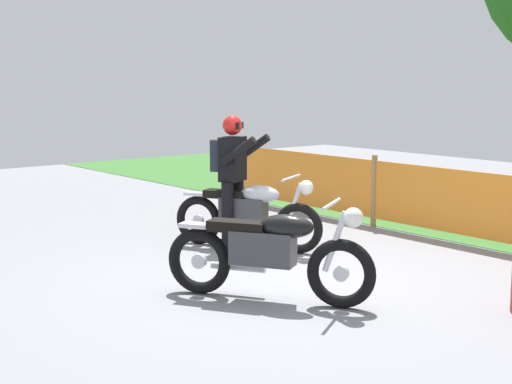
{
  "coord_description": "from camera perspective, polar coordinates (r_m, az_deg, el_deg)",
  "views": [
    {
      "loc": [
        5.89,
        -5.38,
        2.15
      ],
      "look_at": [
        -0.63,
        -0.11,
        0.9
      ],
      "focal_mm": 53.65,
      "sensor_mm": 36.0,
      "label": 1
    }
  ],
  "objects": [
    {
      "name": "rider_lead",
      "position": [
        9.69,
        -1.8,
        1.38
      ],
      "size": [
        0.79,
        0.7,
        1.69
      ],
      "rotation": [
        0.0,
        0.0,
        0.49
      ],
      "color": "black",
      "rests_on": "ground"
    },
    {
      "name": "motorcycle_trailing",
      "position": [
        7.42,
        1.0,
        -4.47
      ],
      "size": [
        1.87,
        1.2,
        1.01
      ],
      "rotation": [
        0.0,
        0.0,
        0.55
      ],
      "color": "black",
      "rests_on": "ground"
    },
    {
      "name": "motorcycle_lead",
      "position": [
        9.68,
        -0.6,
        -1.55
      ],
      "size": [
        1.84,
        1.07,
        0.96
      ],
      "rotation": [
        0.0,
        0.0,
        0.49
      ],
      "color": "black",
      "rests_on": "ground"
    },
    {
      "name": "ground",
      "position": [
        8.27,
        3.35,
        -6.68
      ],
      "size": [
        24.0,
        24.0,
        0.02
      ],
      "primitive_type": "cube",
      "color": "gray"
    },
    {
      "name": "barrier_fence",
      "position": [
        10.27,
        15.34,
        -0.83
      ],
      "size": [
        9.59,
        0.08,
        1.05
      ],
      "color": "#997547",
      "rests_on": "ground"
    }
  ]
}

